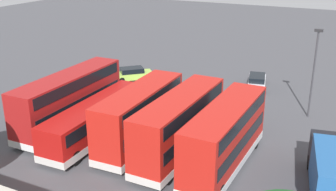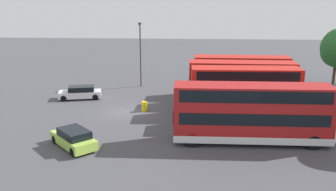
# 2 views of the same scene
# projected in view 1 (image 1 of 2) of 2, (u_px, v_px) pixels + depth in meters

# --- Properties ---
(ground_plane) EXTENTS (140.00, 140.00, 0.00)m
(ground_plane) POSITION_uv_depth(u_px,v_px,m) (198.00, 97.00, 41.58)
(ground_plane) COLOR #47474C
(bus_double_decker_near_end) EXTENTS (2.73, 10.64, 4.55)m
(bus_double_decker_near_end) POSITION_uv_depth(u_px,v_px,m) (225.00, 136.00, 27.60)
(bus_double_decker_near_end) COLOR red
(bus_double_decker_near_end) RESTS_ON ground
(bus_double_decker_second) EXTENTS (2.74, 10.88, 4.55)m
(bus_double_decker_second) POSITION_uv_depth(u_px,v_px,m) (180.00, 124.00, 29.43)
(bus_double_decker_second) COLOR red
(bus_double_decker_second) RESTS_ON ground
(bus_double_decker_third) EXTENTS (2.89, 10.25, 4.55)m
(bus_double_decker_third) POSITION_uv_depth(u_px,v_px,m) (140.00, 115.00, 30.94)
(bus_double_decker_third) COLOR red
(bus_double_decker_third) RESTS_ON ground
(bus_single_deck_fourth) EXTENTS (2.88, 11.85, 2.95)m
(bus_single_deck_fourth) POSITION_uv_depth(u_px,v_px,m) (97.00, 118.00, 32.41)
(bus_single_deck_fourth) COLOR #B71411
(bus_single_deck_fourth) RESTS_ON ground
(bus_double_decker_fifth) EXTENTS (2.74, 11.80, 4.55)m
(bus_double_decker_fifth) POSITION_uv_depth(u_px,v_px,m) (70.00, 98.00, 34.35)
(bus_double_decker_fifth) COLOR #A51919
(bus_double_decker_fifth) RESTS_ON ground
(box_truck_blue) EXTENTS (3.83, 7.83, 3.20)m
(box_truck_blue) POSITION_uv_depth(u_px,v_px,m) (333.00, 171.00, 24.74)
(box_truck_blue) COLOR #235999
(box_truck_blue) RESTS_ON ground
(car_hatchback_silver) EXTENTS (4.33, 4.27, 1.43)m
(car_hatchback_silver) POSITION_uv_depth(u_px,v_px,m) (133.00, 74.00, 46.82)
(car_hatchback_silver) COLOR #A5D14C
(car_hatchback_silver) RESTS_ON ground
(car_small_green) EXTENTS (2.76, 4.87, 1.43)m
(car_small_green) POSITION_uv_depth(u_px,v_px,m) (257.00, 81.00, 44.22)
(car_small_green) COLOR silver
(car_small_green) RESTS_ON ground
(lamp_post_tall) EXTENTS (0.70, 0.30, 8.00)m
(lamp_post_tall) POSITION_uv_depth(u_px,v_px,m) (314.00, 67.00, 35.25)
(lamp_post_tall) COLOR #38383D
(lamp_post_tall) RESTS_ON ground
(waste_bin_yellow) EXTENTS (0.60, 0.60, 0.95)m
(waste_bin_yellow) POSITION_uv_depth(u_px,v_px,m) (194.00, 100.00, 39.54)
(waste_bin_yellow) COLOR yellow
(waste_bin_yellow) RESTS_ON ground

